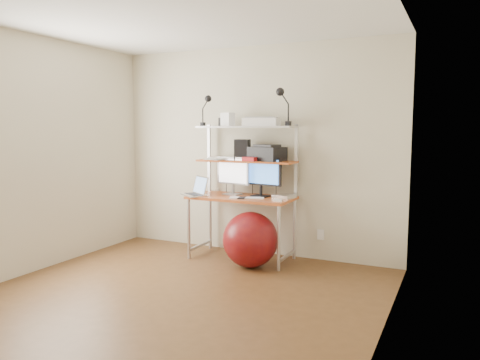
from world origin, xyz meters
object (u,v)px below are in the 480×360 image
object	(u,v)px
laptop	(197,191)
exercise_ball	(250,240)
monitor_black	(261,174)
monitor_silver	(233,173)
printer	(267,153)

from	to	relation	value
laptop	exercise_ball	size ratio (longest dim) A/B	0.67
laptop	monitor_black	bearing A→B (deg)	53.21
monitor_silver	printer	world-z (taller)	printer
laptop	exercise_ball	world-z (taller)	laptop
monitor_black	exercise_ball	size ratio (longest dim) A/B	0.87
monitor_silver	laptop	world-z (taller)	monitor_silver
printer	exercise_ball	xyz separation A→B (m)	(-0.03, -0.41, -0.93)
printer	laptop	bearing A→B (deg)	-141.15
monitor_silver	exercise_ball	bearing A→B (deg)	-33.96
monitor_silver	monitor_black	xyz separation A→B (m)	(0.36, 0.00, 0.01)
monitor_silver	printer	xyz separation A→B (m)	(0.40, 0.08, 0.24)
monitor_silver	exercise_ball	size ratio (longest dim) A/B	0.79
monitor_silver	exercise_ball	world-z (taller)	monitor_silver
laptop	printer	bearing A→B (deg)	57.08
monitor_silver	printer	distance (m)	0.47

